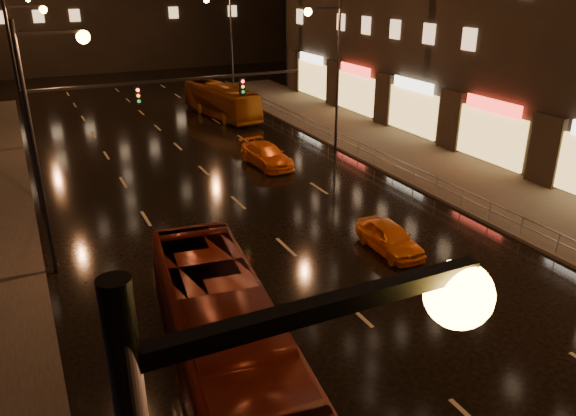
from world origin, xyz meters
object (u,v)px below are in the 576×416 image
Objects in this scene: taxi_near at (390,238)px; taxi_far at (267,155)px; bus_red at (226,348)px; bus_curb at (221,100)px.

taxi_far is (0.04, 13.56, 0.04)m from taxi_near.
bus_red reaches higher than taxi_near.
bus_red is at bearing -120.82° from taxi_far.
taxi_far is (9.72, 19.21, -0.97)m from bus_red.
bus_curb is (11.72, 33.40, -0.24)m from bus_red.
bus_curb is 14.35m from taxi_far.
bus_curb reaches higher than taxi_near.
bus_curb is 27.84m from taxi_near.
bus_red is 2.49× the size of taxi_far.
bus_red is 21.55m from taxi_far.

